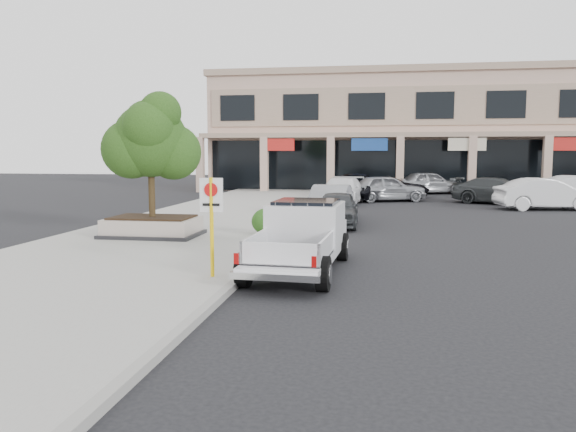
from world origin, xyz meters
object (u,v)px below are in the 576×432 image
Objects in this scene: curb_car_d at (354,187)px; lot_car_d at (390,187)px; no_parking_sign at (212,213)px; pickup_truck at (299,238)px; curb_car_b at (330,202)px; lot_car_b at (546,194)px; planter at (153,226)px; lot_car_e at (429,182)px; lot_car_a at (386,188)px; lot_car_c at (499,191)px; curb_car_c at (342,191)px; planter_tree at (156,141)px; curb_car_a at (337,209)px.

lot_car_d is at bearing 43.36° from curb_car_d.
pickup_truck is at bearing 39.88° from no_parking_sign.
lot_car_b reaches higher than curb_car_b.
planter is 0.65× the size of lot_car_e.
lot_car_a reaches higher than lot_car_c.
lot_car_a is at bearing 47.67° from curb_car_c.
lot_car_c is at bearing -176.58° from lot_car_e.
planter_tree is at bearing 48.97° from planter.
curb_car_c is at bearing 111.84° from lot_car_a.
pickup_truck is 19.06m from curb_car_c.
curb_car_a is at bearing 150.29° from lot_car_a.
no_parking_sign is at bearing -57.68° from planter_tree.
lot_car_b is at bearing 32.38° from curb_car_b.
pickup_truck is 22.54m from lot_car_c.
no_parking_sign is 0.47× the size of lot_car_e.
curb_car_a is at bearing -74.87° from curb_car_b.
curb_car_c is at bearing 69.52° from planter.
lot_car_e is (5.27, 19.31, 0.12)m from curb_car_a.
lot_car_e reaches higher than lot_car_b.
curb_car_c is 3.35m from curb_car_d.
curb_car_d is (0.06, 13.24, 0.11)m from curb_car_a.
planter_tree is 0.85× the size of curb_car_b.
curb_car_a is 2.48m from curb_car_b.
lot_car_b is at bearing -134.65° from lot_car_a.
planter is at bearing 123.91° from no_parking_sign.
lot_car_a is (2.05, -0.98, -0.00)m from curb_car_d.
lot_car_d is (2.31, 1.73, -0.11)m from curb_car_d.
planter_tree is at bearing -123.73° from curb_car_b.
planter_tree reaches higher than lot_car_a.
planter is 7.14m from no_parking_sign.
lot_car_c reaches higher than lot_car_d.
lot_car_d is at bearing 67.24° from planter_tree.
lot_car_b reaches higher than curb_car_a.
lot_car_b is at bearing -149.04° from lot_car_d.
lot_car_b is at bearing -18.33° from curb_car_d.
lot_car_e is (11.27, 24.11, 0.36)m from planter.
curb_car_b is 10.17m from lot_car_a.
lot_car_a is 0.99× the size of lot_car_e.
lot_car_d is at bearing 41.63° from lot_car_b.
curb_car_c is at bearing 128.27° from lot_car_e.
curb_car_d is at bearing 55.84° from lot_car_b.
curb_car_c is at bearing 130.44° from lot_car_d.
lot_car_c is (8.64, 11.60, 0.05)m from curb_car_a.
curb_car_c is 5.78m from lot_car_d.
lot_car_c is at bearing 48.24° from planter.
curb_car_a is 14.46m from lot_car_c.
curb_car_d is 1.12× the size of lot_car_c.
lot_car_b reaches higher than lot_car_d.
lot_car_b is (10.33, -4.78, 0.00)m from curb_car_d.
curb_car_d is 1.23× the size of lot_car_a.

